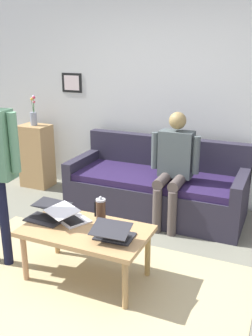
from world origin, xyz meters
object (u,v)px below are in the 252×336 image
Objects in this scene: laptop_right at (47,214)px; flower_vase at (34,116)px; couch at (157,188)px; person_seated at (174,163)px; laptop_left at (69,216)px; side_shelf at (36,156)px; coffee_table at (86,234)px; french_press at (101,210)px; laptop_center at (113,234)px.

flower_vase reaches higher than laptop_right.
couch is 1.63× the size of person_seated.
side_shelf reaches higher than laptop_left.
laptop_left is (0.21, -0.07, 0.10)m from coffee_table.
side_shelf is 0.58m from flower_vase.
french_press is (-0.26, -0.11, 0.06)m from laptop_left.
laptop_left reaches higher than coffee_table.
laptop_left is at bearing -14.14° from laptop_center.
couch is 1.90m from side_shelf.
laptop_right is (0.71, -0.10, -0.00)m from laptop_center.
couch is at bearing -91.63° from french_press.
laptop_center is at bearing 139.25° from flower_vase.
french_press is at bearing -107.54° from coffee_table.
flower_vase is at bearing -40.17° from french_press.
side_shelf is (1.59, -1.67, -0.08)m from laptop_left.
laptop_center is 0.34m from french_press.
laptop_center is (-0.19, 1.62, 0.21)m from couch.
french_press is at bearing 88.37° from couch.
flower_vase is (2.08, -1.80, 0.51)m from laptop_center.
coffee_table is 2.50m from side_shelf.
coffee_table is 0.31m from laptop_center.
side_shelf is at bearing 58.58° from flower_vase.
laptop_right is (0.51, 1.53, 0.21)m from couch.
side_shelf reaches higher than laptop_center.
side_shelf is 2.21m from person_seated.
person_seated is at bearing 169.59° from side_shelf.
person_seated is (-0.07, -1.40, 0.21)m from laptop_center.
couch is at bearing -101.43° from laptop_left.
couch is 5.93× the size of laptop_right.
person_seated is at bearing -114.08° from laptop_left.
couch is 8.56× the size of french_press.
couch is 1.62m from laptop_right.
flower_vase is at bearing -10.48° from person_seated.
french_press is at bearing 75.31° from person_seated.
laptop_right is at bearing 129.05° from flower_vase.
laptop_right reaches higher than coffee_table.
laptop_center reaches higher than coffee_table.
flower_vase reaches higher than side_shelf.
flower_vase is 2.21m from person_seated.
french_press is at bearing 139.89° from side_shelf.
couch is 5.04× the size of flower_vase.
person_seated reaches higher than laptop_left.
flower_vase is (-0.00, -0.00, 0.58)m from side_shelf.
french_press is (-0.47, -0.14, 0.07)m from laptop_right.
laptop_left is at bearing -172.57° from laptop_right.
coffee_table is 1.42m from person_seated.
laptop_left is 1.03× the size of flower_vase.
laptop_center is 0.37× the size of side_shelf.
flower_vase reaches higher than couch.
french_press reaches higher than laptop_left.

